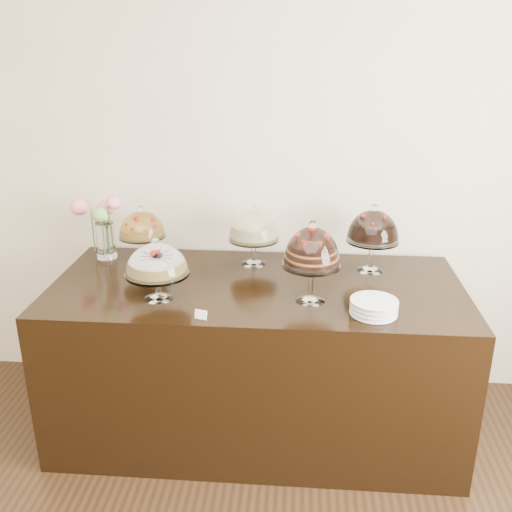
# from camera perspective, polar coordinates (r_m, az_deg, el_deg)

# --- Properties ---
(wall_back) EXTENTS (5.00, 0.04, 3.00)m
(wall_back) POSITION_cam_1_polar(r_m,az_deg,el_deg) (3.42, -0.85, 10.24)
(wall_back) COLOR beige
(wall_back) RESTS_ON ground
(display_counter) EXTENTS (2.20, 1.00, 0.90)m
(display_counter) POSITION_cam_1_polar(r_m,az_deg,el_deg) (3.27, 0.07, -10.07)
(display_counter) COLOR black
(display_counter) RESTS_ON ground
(cake_stand_sugar_sponge) EXTENTS (0.32, 0.32, 0.32)m
(cake_stand_sugar_sponge) POSITION_cam_1_polar(r_m,az_deg,el_deg) (2.86, -9.91, -0.63)
(cake_stand_sugar_sponge) COLOR white
(cake_stand_sugar_sponge) RESTS_ON display_counter
(cake_stand_choco_layer) EXTENTS (0.29, 0.29, 0.42)m
(cake_stand_choco_layer) POSITION_cam_1_polar(r_m,az_deg,el_deg) (2.78, 5.60, 0.59)
(cake_stand_choco_layer) COLOR white
(cake_stand_choco_layer) RESTS_ON display_counter
(cake_stand_cheesecake) EXTENTS (0.29, 0.29, 0.36)m
(cake_stand_cheesecake) POSITION_cam_1_polar(r_m,az_deg,el_deg) (3.26, -0.23, 2.82)
(cake_stand_cheesecake) COLOR white
(cake_stand_cheesecake) RESTS_ON display_counter
(cake_stand_dark_choco) EXTENTS (0.30, 0.30, 0.39)m
(cake_stand_dark_choco) POSITION_cam_1_polar(r_m,az_deg,el_deg) (3.22, 11.64, 2.69)
(cake_stand_dark_choco) COLOR white
(cake_stand_dark_choco) RESTS_ON display_counter
(cake_stand_fruit_tart) EXTENTS (0.27, 0.27, 0.35)m
(cake_stand_fruit_tart) POSITION_cam_1_polar(r_m,az_deg,el_deg) (3.33, -11.36, 2.84)
(cake_stand_fruit_tart) COLOR white
(cake_stand_fruit_tart) RESTS_ON display_counter
(flower_vase) EXTENTS (0.30, 0.28, 0.38)m
(flower_vase) POSITION_cam_1_polar(r_m,az_deg,el_deg) (3.49, -15.21, 3.13)
(flower_vase) COLOR white
(flower_vase) RESTS_ON display_counter
(plate_stack) EXTENTS (0.22, 0.22, 0.07)m
(plate_stack) POSITION_cam_1_polar(r_m,az_deg,el_deg) (2.78, 11.70, -5.04)
(plate_stack) COLOR white
(plate_stack) RESTS_ON display_counter
(price_card_left) EXTENTS (0.06, 0.03, 0.04)m
(price_card_left) POSITION_cam_1_polar(r_m,az_deg,el_deg) (2.70, -5.54, -5.85)
(price_card_left) COLOR white
(price_card_left) RESTS_ON display_counter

